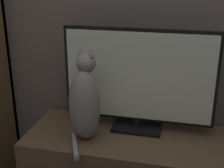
# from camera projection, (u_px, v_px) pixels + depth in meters

# --- Properties ---
(tv) EXTENTS (0.85, 0.17, 0.59)m
(tv) POSITION_uv_depth(u_px,v_px,m) (138.00, 80.00, 1.72)
(tv) COLOR black
(tv) RESTS_ON tv_stand
(cat) EXTENTS (0.20, 0.32, 0.51)m
(cat) POSITION_uv_depth(u_px,v_px,m) (85.00, 102.00, 1.64)
(cat) COLOR gray
(cat) RESTS_ON tv_stand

